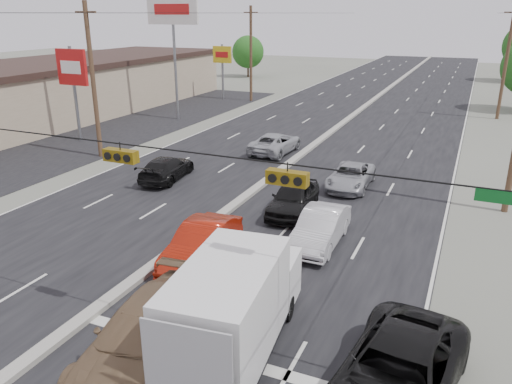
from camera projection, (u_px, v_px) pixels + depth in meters
ground at (99, 310)px, 16.46m from camera, size 200.00×200.00×0.00m
road_surface at (337, 129)px, 42.30m from camera, size 20.00×160.00×0.02m
center_median at (337, 127)px, 42.27m from camera, size 0.50×160.00×0.20m
strip_mall at (56, 91)px, 47.06m from camera, size 12.00×42.00×4.60m
parking_lot at (136, 123)px, 44.43m from camera, size 10.00×42.00×0.02m
utility_pole_left_b at (93, 81)px, 32.38m from camera, size 1.60×0.30×10.00m
utility_pole_left_c at (251, 54)px, 53.92m from camera, size 1.60×0.30×10.00m
utility_pole_right_c at (506, 62)px, 44.46m from camera, size 1.60×0.30×10.00m
traffic_signals at (118, 154)px, 14.07m from camera, size 25.00×0.30×0.54m
pole_sign_mid at (72, 73)px, 36.67m from camera, size 2.60×0.25×7.00m
pole_sign_billboard at (173, 18)px, 43.07m from camera, size 5.00×0.25×11.00m
pole_sign_far at (222, 59)px, 55.48m from camera, size 2.20×0.25×6.00m
tree_left_far at (248, 52)px, 75.22m from camera, size 4.80×4.80×6.12m
box_truck at (236, 306)px, 13.73m from camera, size 2.86×6.47×3.18m
tan_sedan at (146, 335)px, 13.76m from camera, size 3.03×6.15×1.72m
red_sedan at (202, 244)px, 19.40m from camera, size 2.01×4.84×1.56m
black_suv at (397, 377)px, 12.25m from camera, size 3.40×6.18×1.64m
queue_car_a at (293, 198)px, 24.18m from camera, size 2.14×4.67×1.55m
queue_car_b at (320, 228)px, 20.87m from camera, size 1.63×4.56×1.50m
queue_car_c at (350, 177)px, 27.81m from camera, size 2.17×4.61×1.27m
oncoming_near at (167, 168)px, 29.15m from camera, size 2.52×4.88×1.35m
oncoming_far at (275, 143)px, 34.68m from camera, size 2.57×5.17×1.41m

